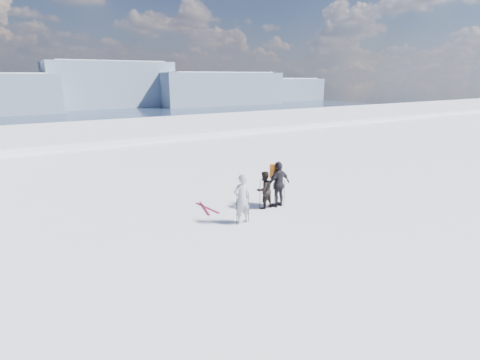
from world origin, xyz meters
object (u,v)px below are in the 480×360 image
object	(u,v)px
skier_pack	(279,184)
skis_loose	(206,208)
skier_grey	(242,199)
skier_dark	(264,190)

from	to	relation	value
skier_pack	skis_loose	distance (m)	3.31
skier_grey	skis_loose	distance (m)	2.44
skier_grey	skier_pack	size ratio (longest dim) A/B	0.98
skier_dark	skis_loose	distance (m)	2.62
skier_pack	skier_dark	bearing A→B (deg)	-16.90
skis_loose	skier_dark	bearing A→B (deg)	-30.12
skier_grey	skier_dark	distance (m)	1.95
skier_pack	skis_loose	bearing A→B (deg)	-31.59
skier_dark	skier_pack	world-z (taller)	skier_pack
skier_dark	skier_pack	distance (m)	0.72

